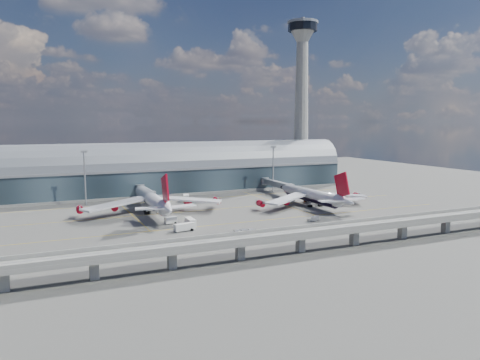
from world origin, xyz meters
name	(u,v)px	position (x,y,z in m)	size (l,w,h in m)	color
ground	(229,218)	(0.00, 0.00, 0.00)	(500.00, 500.00, 0.00)	#474744
taxi_lines	(210,209)	(0.00, 22.11, 0.01)	(200.00, 80.12, 0.01)	gold
terminal	(174,172)	(0.00, 77.99, 11.34)	(200.00, 30.00, 28.00)	#1F2B33
control_tower	(301,102)	(85.00, 83.00, 51.64)	(19.00, 19.00, 103.00)	gray
guideway	(301,235)	(0.00, -55.00, 5.29)	(220.00, 8.50, 7.20)	gray
floodlight_mast_left	(85,176)	(-50.00, 55.00, 13.63)	(3.00, 0.70, 25.70)	gray
floodlight_mast_right	(273,168)	(50.00, 55.00, 13.63)	(3.00, 0.70, 25.70)	gray
airliner_left	(153,200)	(-25.96, 22.76, 5.71)	(62.41, 65.55, 19.99)	white
airliner_right	(313,196)	(46.08, 8.82, 4.83)	(56.01, 58.52, 18.61)	white
jet_bridge_left	(145,191)	(-22.38, 53.12, 5.18)	(4.40, 28.00, 7.25)	gray
jet_bridge_right	(276,184)	(49.57, 51.18, 5.18)	(4.40, 32.00, 7.25)	gray
service_truck_0	(190,222)	(-19.41, -8.28, 1.58)	(2.79, 7.43, 3.05)	silver
service_truck_1	(171,220)	(-24.90, -0.94, 1.35)	(4.84, 2.76, 2.67)	silver
service_truck_2	(184,227)	(-23.71, -14.55, 1.45)	(7.97, 3.52, 2.79)	silver
service_truck_3	(309,199)	(50.41, 18.74, 1.34)	(4.35, 5.76, 2.62)	silver
service_truck_4	(186,198)	(-3.72, 45.56, 1.68)	(4.13, 6.24, 3.32)	silver
service_truck_5	(147,207)	(-26.84, 29.65, 1.55)	(4.65, 6.71, 3.03)	silver
cargo_train_0	(244,232)	(-6.48, -28.46, 0.91)	(7.87, 2.19, 1.74)	gray
cargo_train_1	(374,221)	(46.67, -32.77, 0.84)	(7.29, 3.56, 1.60)	gray
cargo_train_2	(315,219)	(28.87, -19.34, 0.89)	(5.15, 3.81, 1.70)	gray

